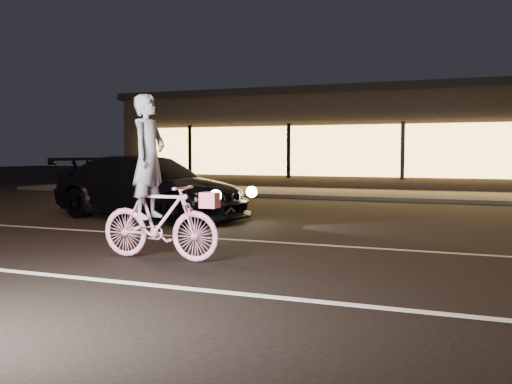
% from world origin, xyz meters
% --- Properties ---
extents(ground, '(90.00, 90.00, 0.00)m').
position_xyz_m(ground, '(0.00, 0.00, 0.00)').
color(ground, black).
rests_on(ground, ground).
extents(lane_stripe_near, '(60.00, 0.12, 0.01)m').
position_xyz_m(lane_stripe_near, '(0.00, -1.50, 0.00)').
color(lane_stripe_near, silver).
rests_on(lane_stripe_near, ground).
extents(lane_stripe_far, '(60.00, 0.10, 0.01)m').
position_xyz_m(lane_stripe_far, '(0.00, 2.00, 0.00)').
color(lane_stripe_far, gray).
rests_on(lane_stripe_far, ground).
extents(sidewalk, '(30.00, 4.00, 0.12)m').
position_xyz_m(sidewalk, '(0.00, 13.00, 0.06)').
color(sidewalk, '#383533').
rests_on(sidewalk, ground).
extents(storefront, '(25.40, 8.42, 4.20)m').
position_xyz_m(storefront, '(0.00, 18.97, 2.15)').
color(storefront, black).
rests_on(storefront, ground).
extents(cyclist, '(1.88, 0.65, 2.37)m').
position_xyz_m(cyclist, '(-1.55, -0.08, 0.84)').
color(cyclist, '#DA2D74').
rests_on(cyclist, ground).
extents(sedan, '(5.32, 2.94, 1.46)m').
position_xyz_m(sedan, '(-4.43, 4.28, 0.73)').
color(sedan, black).
rests_on(sedan, ground).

